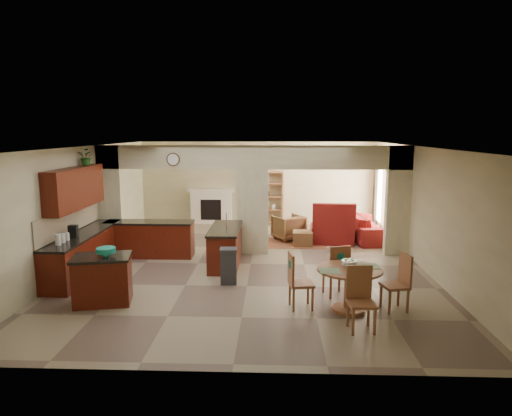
{
  "coord_description": "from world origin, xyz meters",
  "views": [
    {
      "loc": [
        0.53,
        -10.58,
        3.16
      ],
      "look_at": [
        0.11,
        0.3,
        1.31
      ],
      "focal_mm": 32.0,
      "sensor_mm": 36.0,
      "label": 1
    }
  ],
  "objects_px": {
    "kitchen_island": "(103,279)",
    "armchair": "(289,227)",
    "dining_table": "(349,283)",
    "sofa": "(366,226)"
  },
  "relations": [
    {
      "from": "kitchen_island",
      "to": "armchair",
      "type": "height_order",
      "value": "kitchen_island"
    },
    {
      "from": "dining_table",
      "to": "sofa",
      "type": "height_order",
      "value": "dining_table"
    },
    {
      "from": "sofa",
      "to": "armchair",
      "type": "distance_m",
      "value": 2.34
    },
    {
      "from": "dining_table",
      "to": "sofa",
      "type": "distance_m",
      "value": 5.85
    },
    {
      "from": "sofa",
      "to": "armchair",
      "type": "height_order",
      "value": "sofa"
    },
    {
      "from": "dining_table",
      "to": "armchair",
      "type": "bearing_deg",
      "value": 99.42
    },
    {
      "from": "dining_table",
      "to": "kitchen_island",
      "type": "bearing_deg",
      "value": 177.26
    },
    {
      "from": "sofa",
      "to": "armchair",
      "type": "xyz_separation_m",
      "value": [
        -2.32,
        -0.3,
        -0.01
      ]
    },
    {
      "from": "kitchen_island",
      "to": "sofa",
      "type": "height_order",
      "value": "kitchen_island"
    },
    {
      "from": "armchair",
      "to": "dining_table",
      "type": "bearing_deg",
      "value": 69.25
    }
  ]
}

